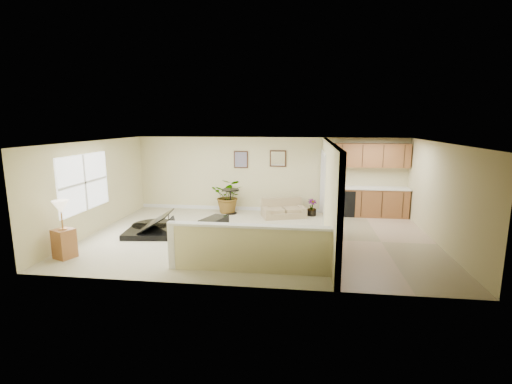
# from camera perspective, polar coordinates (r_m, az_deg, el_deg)

# --- Properties ---
(floor) EXTENTS (9.00, 9.00, 0.00)m
(floor) POSITION_cam_1_polar(r_m,az_deg,el_deg) (9.85, 0.31, -6.97)
(floor) COLOR #C2B896
(floor) RESTS_ON ground
(back_wall) EXTENTS (9.00, 0.04, 2.50)m
(back_wall) POSITION_cam_1_polar(r_m,az_deg,el_deg) (12.49, 2.01, 2.69)
(back_wall) COLOR beige
(back_wall) RESTS_ON floor
(front_wall) EXTENTS (9.00, 0.04, 2.50)m
(front_wall) POSITION_cam_1_polar(r_m,az_deg,el_deg) (6.65, -2.86, -4.49)
(front_wall) COLOR beige
(front_wall) RESTS_ON floor
(left_wall) EXTENTS (0.04, 6.00, 2.50)m
(left_wall) POSITION_cam_1_polar(r_m,az_deg,el_deg) (11.03, -23.57, 0.73)
(left_wall) COLOR beige
(left_wall) RESTS_ON floor
(right_wall) EXTENTS (0.04, 6.00, 2.50)m
(right_wall) POSITION_cam_1_polar(r_m,az_deg,el_deg) (10.05, 26.71, -0.42)
(right_wall) COLOR beige
(right_wall) RESTS_ON floor
(ceiling) EXTENTS (9.00, 6.00, 0.04)m
(ceiling) POSITION_cam_1_polar(r_m,az_deg,el_deg) (9.40, 0.33, 7.71)
(ceiling) COLOR white
(ceiling) RESTS_ON back_wall
(kitchen_vinyl) EXTENTS (2.70, 6.00, 0.01)m
(kitchen_vinyl) POSITION_cam_1_polar(r_m,az_deg,el_deg) (9.98, 18.72, -7.29)
(kitchen_vinyl) COLOR tan
(kitchen_vinyl) RESTS_ON floor
(interior_partition) EXTENTS (0.18, 5.99, 2.50)m
(interior_partition) POSITION_cam_1_polar(r_m,az_deg,el_deg) (9.75, 11.06, 0.04)
(interior_partition) COLOR beige
(interior_partition) RESTS_ON floor
(pony_half_wall) EXTENTS (3.42, 0.22, 1.00)m
(pony_half_wall) POSITION_cam_1_polar(r_m,az_deg,el_deg) (7.51, -1.29, -8.51)
(pony_half_wall) COLOR beige
(pony_half_wall) RESTS_ON floor
(left_window) EXTENTS (0.05, 2.15, 1.45)m
(left_window) POSITION_cam_1_polar(r_m,az_deg,el_deg) (10.57, -24.95, 1.32)
(left_window) COLOR white
(left_window) RESTS_ON left_wall
(wall_art_left) EXTENTS (0.48, 0.04, 0.58)m
(wall_art_left) POSITION_cam_1_polar(r_m,az_deg,el_deg) (12.52, -2.34, 5.01)
(wall_art_left) COLOR #392114
(wall_art_left) RESTS_ON back_wall
(wall_mirror) EXTENTS (0.55, 0.04, 0.55)m
(wall_mirror) POSITION_cam_1_polar(r_m,az_deg,el_deg) (12.37, 3.40, 5.17)
(wall_mirror) COLOR #392114
(wall_mirror) RESTS_ON back_wall
(kitchen_cabinets) EXTENTS (2.36, 0.65, 2.33)m
(kitchen_cabinets) POSITION_cam_1_polar(r_m,az_deg,el_deg) (12.40, 16.72, 0.40)
(kitchen_cabinets) COLOR #976031
(kitchen_cabinets) RESTS_ON floor
(piano) EXTENTS (1.75, 1.80, 1.32)m
(piano) POSITION_cam_1_polar(r_m,az_deg,el_deg) (10.46, -15.57, -3.18)
(piano) COLOR black
(piano) RESTS_ON floor
(piano_bench) EXTENTS (0.67, 0.93, 0.56)m
(piano_bench) POSITION_cam_1_polar(r_m,az_deg,el_deg) (9.72, -6.48, -5.57)
(piano_bench) COLOR black
(piano_bench) RESTS_ON floor
(loveseat) EXTENTS (1.56, 1.15, 0.76)m
(loveseat) POSITION_cam_1_polar(r_m,az_deg,el_deg) (11.90, 4.27, -2.44)
(loveseat) COLOR tan
(loveseat) RESTS_ON floor
(accent_table) EXTENTS (0.57, 0.57, 0.82)m
(accent_table) POSITION_cam_1_polar(r_m,az_deg,el_deg) (12.24, -3.94, -0.94)
(accent_table) COLOR black
(accent_table) RESTS_ON floor
(palm_plant) EXTENTS (1.10, 0.97, 1.16)m
(palm_plant) POSITION_cam_1_polar(r_m,az_deg,el_deg) (12.36, -4.21, -0.62)
(palm_plant) COLOR black
(palm_plant) RESTS_ON floor
(small_plant) EXTENTS (0.40, 0.40, 0.54)m
(small_plant) POSITION_cam_1_polar(r_m,az_deg,el_deg) (12.14, 8.59, -2.55)
(small_plant) COLOR black
(small_plant) RESTS_ON floor
(lamp_stand) EXTENTS (0.50, 0.50, 1.31)m
(lamp_stand) POSITION_cam_1_polar(r_m,az_deg,el_deg) (9.30, -27.52, -5.73)
(lamp_stand) COLOR #976031
(lamp_stand) RESTS_ON floor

